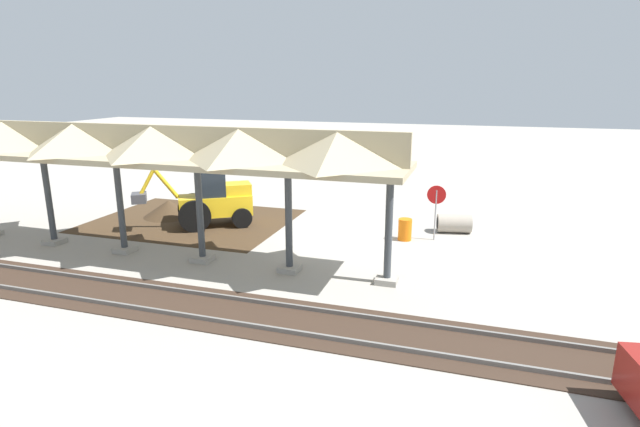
# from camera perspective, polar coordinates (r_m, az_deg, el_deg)

# --- Properties ---
(ground_plane) EXTENTS (120.00, 120.00, 0.00)m
(ground_plane) POSITION_cam_1_polar(r_m,az_deg,el_deg) (20.75, 3.85, -3.06)
(ground_plane) COLOR #9E998E
(dirt_work_zone) EXTENTS (9.03, 7.00, 0.01)m
(dirt_work_zone) POSITION_cam_1_polar(r_m,az_deg,el_deg) (24.35, -14.40, -0.79)
(dirt_work_zone) COLOR #42301E
(dirt_work_zone) RESTS_ON ground
(platform_canopy) EXTENTS (21.59, 3.20, 4.90)m
(platform_canopy) POSITION_cam_1_polar(r_m,az_deg,el_deg) (19.85, -22.51, 7.37)
(platform_canopy) COLOR #9E998E
(platform_canopy) RESTS_ON ground
(rail_tracks) EXTENTS (60.00, 2.58, 0.15)m
(rail_tracks) POSITION_cam_1_polar(r_m,az_deg,el_deg) (14.04, -3.67, -12.02)
(rail_tracks) COLOR slate
(rail_tracks) RESTS_ON ground
(stop_sign) EXTENTS (0.76, 0.06, 2.30)m
(stop_sign) POSITION_cam_1_polar(r_m,az_deg,el_deg) (20.86, 13.14, 1.40)
(stop_sign) COLOR gray
(stop_sign) RESTS_ON ground
(backhoe) EXTENTS (4.88, 3.80, 2.82)m
(backhoe) POSITION_cam_1_polar(r_m,az_deg,el_deg) (22.95, -12.25, 1.66)
(backhoe) COLOR yellow
(backhoe) RESTS_ON ground
(dirt_mound) EXTENTS (4.90, 4.90, 1.58)m
(dirt_mound) POSITION_cam_1_polar(r_m,az_deg,el_deg) (25.49, -16.84, -0.28)
(dirt_mound) COLOR #42301E
(dirt_mound) RESTS_ON ground
(concrete_pipe) EXTENTS (1.55, 1.07, 0.80)m
(concrete_pipe) POSITION_cam_1_polar(r_m,az_deg,el_deg) (22.43, 15.06, -1.10)
(concrete_pipe) COLOR #9E9384
(concrete_pipe) RESTS_ON ground
(traffic_barrel) EXTENTS (0.56, 0.56, 0.90)m
(traffic_barrel) POSITION_cam_1_polar(r_m,az_deg,el_deg) (20.91, 9.68, -1.81)
(traffic_barrel) COLOR orange
(traffic_barrel) RESTS_ON ground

